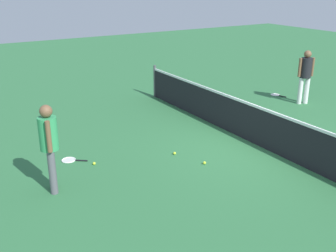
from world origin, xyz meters
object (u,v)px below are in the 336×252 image
player_near_side (49,141)px  tennis_racket_near_player (70,160)px  tennis_ball_near_player (94,163)px  tennis_ball_midcourt (175,153)px  player_far_side (306,73)px  tennis_racket_far_player (276,95)px  tennis_ball_by_net (204,163)px

player_near_side → tennis_racket_near_player: (-1.15, 0.69, -1.00)m
tennis_ball_near_player → tennis_ball_midcourt: (0.45, 1.77, 0.00)m
player_near_side → player_far_side: same height
player_far_side → tennis_ball_near_player: (0.81, -7.41, -0.98)m
tennis_ball_midcourt → player_far_side: bearing=102.6°
player_far_side → tennis_ball_midcourt: 5.86m
tennis_racket_far_player → tennis_ball_midcourt: 6.11m
player_near_side → tennis_ball_by_net: size_ratio=25.76×
tennis_ball_near_player → player_far_side: bearing=96.2°
player_far_side → tennis_ball_midcourt: bearing=-77.4°
tennis_ball_near_player → tennis_ball_by_net: bearing=59.3°
tennis_ball_near_player → tennis_ball_by_net: (1.22, 2.05, 0.00)m
player_near_side → tennis_ball_by_net: (0.56, 3.12, -0.98)m
tennis_racket_near_player → tennis_ball_by_net: tennis_ball_by_net is taller
tennis_ball_by_net → tennis_ball_midcourt: (-0.77, -0.28, 0.00)m
tennis_racket_far_player → tennis_ball_near_player: 7.65m
player_near_side → tennis_ball_by_net: 3.32m
tennis_ball_near_player → tennis_racket_far_player: bearing=104.7°
tennis_racket_far_player → tennis_ball_near_player: size_ratio=9.18×
player_near_side → tennis_ball_near_player: size_ratio=25.76×
tennis_ball_near_player → tennis_ball_by_net: same height
tennis_racket_far_player → tennis_ball_near_player: (1.94, -7.40, 0.02)m
tennis_ball_midcourt → tennis_racket_near_player: bearing=-113.4°
tennis_racket_near_player → tennis_ball_by_net: (1.70, 2.43, 0.02)m
tennis_ball_midcourt → player_near_side: bearing=-85.7°
player_near_side → tennis_racket_far_player: player_near_side is taller
player_near_side → tennis_racket_near_player: 1.67m
player_near_side → tennis_ball_near_player: 1.59m
tennis_ball_by_net → tennis_ball_midcourt: 0.82m
tennis_ball_near_player → tennis_ball_midcourt: bearing=75.8°
tennis_racket_far_player → player_near_side: bearing=-73.0°
player_near_side → tennis_racket_far_player: 8.91m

